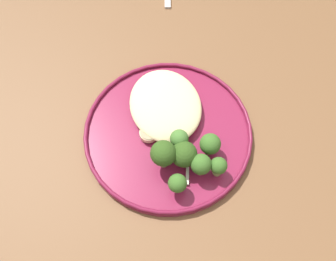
% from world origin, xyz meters
% --- Properties ---
extents(ground, '(6.00, 6.00, 0.00)m').
position_xyz_m(ground, '(0.00, 0.00, 0.00)').
color(ground, '#2D2B28').
extents(wooden_dining_table, '(1.40, 1.00, 0.74)m').
position_xyz_m(wooden_dining_table, '(0.00, 0.00, 0.66)').
color(wooden_dining_table, brown).
rests_on(wooden_dining_table, ground).
extents(dinner_plate, '(0.29, 0.29, 0.02)m').
position_xyz_m(dinner_plate, '(0.05, 0.01, 0.75)').
color(dinner_plate, maroon).
rests_on(dinner_plate, wooden_dining_table).
extents(noodle_bed, '(0.15, 0.12, 0.03)m').
position_xyz_m(noodle_bed, '(0.10, -0.00, 0.76)').
color(noodle_bed, beige).
rests_on(noodle_bed, dinner_plate).
extents(seared_scallop_right_edge, '(0.03, 0.03, 0.01)m').
position_xyz_m(seared_scallop_right_edge, '(0.10, 0.03, 0.76)').
color(seared_scallop_right_edge, beige).
rests_on(seared_scallop_right_edge, dinner_plate).
extents(seared_scallop_half_hidden, '(0.03, 0.03, 0.02)m').
position_xyz_m(seared_scallop_half_hidden, '(0.10, -0.00, 0.76)').
color(seared_scallop_half_hidden, beige).
rests_on(seared_scallop_half_hidden, dinner_plate).
extents(seared_scallop_left_edge, '(0.03, 0.03, 0.01)m').
position_xyz_m(seared_scallop_left_edge, '(0.06, 0.04, 0.76)').
color(seared_scallop_left_edge, beige).
rests_on(seared_scallop_left_edge, dinner_plate).
extents(seared_scallop_on_noodles, '(0.02, 0.02, 0.01)m').
position_xyz_m(seared_scallop_on_noodles, '(0.07, -0.00, 0.76)').
color(seared_scallop_on_noodles, '#DBB77A').
rests_on(seared_scallop_on_noodles, dinner_plate).
extents(seared_scallop_center_golden, '(0.03, 0.03, 0.02)m').
position_xyz_m(seared_scallop_center_golden, '(0.11, -0.03, 0.76)').
color(seared_scallop_center_golden, beige).
rests_on(seared_scallop_center_golden, dinner_plate).
extents(seared_scallop_rear_pale, '(0.03, 0.03, 0.01)m').
position_xyz_m(seared_scallop_rear_pale, '(0.05, -0.01, 0.76)').
color(seared_scallop_rear_pale, '#DBB77A').
rests_on(seared_scallop_rear_pale, dinner_plate).
extents(seared_scallop_large_seared, '(0.03, 0.03, 0.02)m').
position_xyz_m(seared_scallop_large_seared, '(0.12, 0.00, 0.76)').
color(seared_scallop_large_seared, beige).
rests_on(seared_scallop_large_seared, dinner_plate).
extents(broccoli_floret_right_tilted, '(0.04, 0.04, 0.06)m').
position_xyz_m(broccoli_floret_right_tilted, '(-0.00, 0.03, 0.79)').
color(broccoli_floret_right_tilted, '#7A994C').
rests_on(broccoli_floret_right_tilted, dinner_plate).
extents(broccoli_floret_tall_stalk, '(0.04, 0.04, 0.06)m').
position_xyz_m(broccoli_floret_tall_stalk, '(-0.01, -0.00, 0.78)').
color(broccoli_floret_tall_stalk, '#7A994C').
rests_on(broccoli_floret_tall_stalk, dinner_plate).
extents(broccoli_floret_rear_charred, '(0.03, 0.03, 0.04)m').
position_xyz_m(broccoli_floret_rear_charred, '(-0.04, -0.05, 0.78)').
color(broccoli_floret_rear_charred, '#89A356').
rests_on(broccoli_floret_rear_charred, dinner_plate).
extents(broccoli_floret_left_leaning, '(0.03, 0.03, 0.05)m').
position_xyz_m(broccoli_floret_left_leaning, '(-0.03, -0.02, 0.78)').
color(broccoli_floret_left_leaning, '#89A356').
rests_on(broccoli_floret_left_leaning, dinner_plate).
extents(broccoli_floret_near_rim, '(0.04, 0.04, 0.05)m').
position_xyz_m(broccoli_floret_near_rim, '(0.00, -0.05, 0.78)').
color(broccoli_floret_near_rim, '#89A356').
rests_on(broccoli_floret_near_rim, dinner_plate).
extents(broccoli_floret_beside_noodles, '(0.03, 0.03, 0.04)m').
position_xyz_m(broccoli_floret_beside_noodles, '(-0.05, 0.02, 0.78)').
color(broccoli_floret_beside_noodles, '#7A994C').
rests_on(broccoli_floret_beside_noodles, dinner_plate).
extents(broccoli_floret_center_pile, '(0.03, 0.03, 0.05)m').
position_xyz_m(broccoli_floret_center_pile, '(0.02, -0.00, 0.79)').
color(broccoli_floret_center_pile, '#7A994C').
rests_on(broccoli_floret_center_pile, dinner_plate).
extents(onion_sliver_curled_piece, '(0.04, 0.03, 0.00)m').
position_xyz_m(onion_sliver_curled_piece, '(0.06, -0.01, 0.75)').
color(onion_sliver_curled_piece, silver).
rests_on(onion_sliver_curled_piece, dinner_plate).
extents(onion_sliver_short_strip, '(0.04, 0.02, 0.00)m').
position_xyz_m(onion_sliver_short_strip, '(-0.03, -0.00, 0.75)').
color(onion_sliver_short_strip, silver).
rests_on(onion_sliver_short_strip, dinner_plate).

